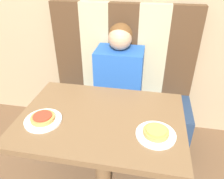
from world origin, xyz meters
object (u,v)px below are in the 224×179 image
(person, at_px, (119,68))
(pizza_left, at_px, (43,118))
(plate_left, at_px, (43,120))
(pizza_right, at_px, (156,132))
(plate_right, at_px, (156,135))

(person, height_order, pizza_left, person)
(person, height_order, plate_left, person)
(person, xyz_separation_m, pizza_right, (0.29, -0.73, 0.03))
(plate_right, height_order, pizza_right, pizza_right)
(plate_right, bearing_deg, plate_left, 180.00)
(person, distance_m, pizza_left, 0.79)
(pizza_left, height_order, pizza_right, same)
(plate_right, distance_m, pizza_right, 0.02)
(person, bearing_deg, plate_right, -68.02)
(pizza_right, bearing_deg, pizza_left, 180.00)
(pizza_left, bearing_deg, person, 68.02)
(plate_right, bearing_deg, person, 111.98)
(person, xyz_separation_m, plate_right, (0.29, -0.73, 0.01))
(plate_left, relative_size, plate_right, 1.00)
(plate_left, distance_m, pizza_right, 0.59)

